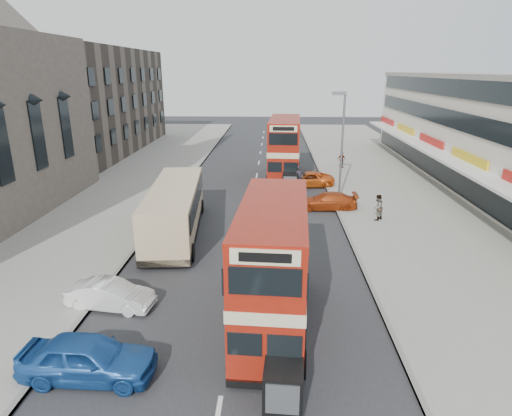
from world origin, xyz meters
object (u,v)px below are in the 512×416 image
(pedestrian_far, at_px, (341,160))
(cyclist, at_px, (299,183))
(street_lamp, at_px, (341,139))
(car_left_front, at_px, (111,295))
(coach, at_px, (175,208))
(car_left_near, at_px, (88,358))
(pedestrian_near, at_px, (378,207))
(bus_main, at_px, (273,268))
(bus_second, at_px, (285,149))
(car_right_a, at_px, (327,201))
(car_right_b, at_px, (307,179))

(pedestrian_far, bearing_deg, cyclist, -140.00)
(street_lamp, xyz_separation_m, car_left_front, (-11.75, -16.00, -4.19))
(pedestrian_far, bearing_deg, street_lamp, -122.16)
(coach, height_order, cyclist, coach)
(car_left_near, height_order, pedestrian_near, pedestrian_near)
(bus_main, height_order, coach, bus_main)
(car_left_near, xyz_separation_m, pedestrian_far, (12.79, 31.50, 0.21))
(car_left_near, bearing_deg, bus_second, -12.82)
(bus_main, height_order, cyclist, bus_main)
(bus_main, xyz_separation_m, car_right_a, (3.87, 15.05, -1.93))
(street_lamp, height_order, pedestrian_far, street_lamp)
(car_left_near, bearing_deg, pedestrian_near, -37.85)
(coach, xyz_separation_m, car_right_b, (8.85, 11.60, -1.03))
(car_left_front, bearing_deg, bus_main, -91.69)
(car_left_front, bearing_deg, street_lamp, -28.30)
(bus_main, xyz_separation_m, pedestrian_near, (6.85, 12.47, -1.53))
(bus_main, relative_size, pedestrian_near, 5.11)
(car_left_front, bearing_deg, car_right_b, -17.66)
(bus_second, xyz_separation_m, cyclist, (1.11, -4.87, -1.95))
(car_left_near, height_order, cyclist, cyclist)
(car_left_near, relative_size, car_left_front, 1.20)
(car_right_b, bearing_deg, car_left_front, -31.30)
(pedestrian_far, height_order, cyclist, cyclist)
(car_right_a, bearing_deg, car_left_front, -35.94)
(car_left_front, relative_size, pedestrian_near, 2.08)
(pedestrian_near, bearing_deg, street_lamp, -112.35)
(car_right_a, bearing_deg, car_left_near, -26.78)
(street_lamp, distance_m, bus_second, 8.24)
(pedestrian_far, xyz_separation_m, cyclist, (-4.74, -9.13, -0.12))
(car_left_near, bearing_deg, bus_main, -60.66)
(pedestrian_near, bearing_deg, car_right_a, -85.27)
(car_left_near, bearing_deg, cyclist, -18.32)
(coach, relative_size, car_right_b, 2.41)
(car_left_front, xyz_separation_m, pedestrian_far, (13.65, 27.21, 0.36))
(car_right_a, bearing_deg, coach, -60.31)
(car_left_front, xyz_separation_m, cyclist, (8.90, 18.08, 0.24))
(pedestrian_near, height_order, cyclist, cyclist)
(street_lamp, xyz_separation_m, pedestrian_near, (1.89, -4.69, -3.76))
(street_lamp, height_order, coach, street_lamp)
(street_lamp, distance_m, pedestrian_near, 6.30)
(coach, distance_m, car_right_a, 11.14)
(bus_main, height_order, pedestrian_far, bus_main)
(cyclist, bearing_deg, bus_second, 95.73)
(street_lamp, bearing_deg, car_left_near, -118.23)
(car_right_a, height_order, cyclist, cyclist)
(car_left_near, relative_size, pedestrian_near, 2.50)
(street_lamp, bearing_deg, car_right_b, 115.29)
(car_right_a, distance_m, car_right_b, 6.44)
(street_lamp, relative_size, car_right_a, 1.91)
(bus_second, height_order, pedestrian_near, bus_second)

